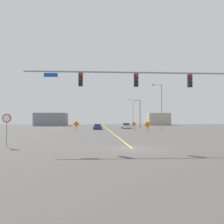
# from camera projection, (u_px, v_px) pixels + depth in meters

# --- Properties ---
(ground) EXTENTS (215.08, 215.08, 0.00)m
(ground) POSITION_uv_depth(u_px,v_px,m) (132.00, 148.00, 19.70)
(ground) COLOR #4C4947
(road_centre_stripe) EXTENTS (0.16, 119.49, 0.01)m
(road_centre_stripe) POSITION_uv_depth(u_px,v_px,m) (105.00, 127.00, 79.28)
(road_centre_stripe) COLOR yellow
(road_centre_stripe) RESTS_ON ground
(traffic_signal_assembly) EXTENTS (18.19, 0.44, 6.88)m
(traffic_signal_assembly) POSITION_uv_depth(u_px,v_px,m) (163.00, 85.00, 20.03)
(traffic_signal_assembly) COLOR gray
(traffic_signal_assembly) RESTS_ON ground
(stop_sign) EXTENTS (0.76, 0.07, 2.85)m
(stop_sign) POSITION_uv_depth(u_px,v_px,m) (7.00, 124.00, 20.84)
(stop_sign) COLOR gray
(stop_sign) RESTS_ON ground
(street_lamp_near_left) EXTENTS (1.68, 0.24, 8.14)m
(street_lamp_near_left) POSITION_uv_depth(u_px,v_px,m) (140.00, 112.00, 70.70)
(street_lamp_near_left) COLOR black
(street_lamp_near_left) RESTS_ON ground
(street_lamp_far_right) EXTENTS (1.65, 0.24, 9.74)m
(street_lamp_far_right) POSITION_uv_depth(u_px,v_px,m) (133.00, 112.00, 86.52)
(street_lamp_far_right) COLOR gray
(street_lamp_far_right) RESTS_ON ground
(street_lamp_near_right) EXTENTS (2.10, 0.24, 9.66)m
(street_lamp_near_right) POSITION_uv_depth(u_px,v_px,m) (161.00, 105.00, 49.82)
(street_lamp_near_right) COLOR gray
(street_lamp_near_right) RESTS_ON ground
(construction_sign_left_lane) EXTENTS (1.37, 0.33, 2.11)m
(construction_sign_left_lane) POSITION_uv_depth(u_px,v_px,m) (76.00, 124.00, 52.36)
(construction_sign_left_lane) COLOR orange
(construction_sign_left_lane) RESTS_ON ground
(construction_sign_right_shoulder) EXTENTS (1.30, 0.09, 2.06)m
(construction_sign_right_shoulder) POSITION_uv_depth(u_px,v_px,m) (148.00, 125.00, 46.10)
(construction_sign_right_shoulder) COLOR orange
(construction_sign_right_shoulder) RESTS_ON ground
(construction_sign_right_lane) EXTENTS (1.14, 0.28, 1.97)m
(construction_sign_right_lane) POSITION_uv_depth(u_px,v_px,m) (134.00, 125.00, 53.27)
(construction_sign_right_lane) COLOR orange
(construction_sign_right_lane) RESTS_ON ground
(car_blue_distant) EXTENTS (2.16, 4.47, 1.32)m
(car_blue_distant) POSITION_uv_depth(u_px,v_px,m) (97.00, 127.00, 58.85)
(car_blue_distant) COLOR #1E389E
(car_blue_distant) RESTS_ON ground
(car_white_mid) EXTENTS (2.07, 3.81, 1.40)m
(car_white_mid) POSITION_uv_depth(u_px,v_px,m) (126.00, 126.00, 64.43)
(car_white_mid) COLOR white
(car_white_mid) RESTS_ON ground
(car_red_approaching) EXTENTS (2.26, 4.05, 1.29)m
(car_red_approaching) POSITION_uv_depth(u_px,v_px,m) (126.00, 125.00, 79.98)
(car_red_approaching) COLOR red
(car_red_approaching) RESTS_ON ground
(roadside_building_west) EXTENTS (11.98, 8.60, 4.94)m
(roadside_building_west) POSITION_uv_depth(u_px,v_px,m) (51.00, 119.00, 94.07)
(roadside_building_west) COLOR gray
(roadside_building_west) RESTS_ON ground
(roadside_building_east) EXTENTS (9.21, 5.54, 5.17)m
(roadside_building_east) POSITION_uv_depth(u_px,v_px,m) (159.00, 119.00, 102.98)
(roadside_building_east) COLOR #B2A893
(roadside_building_east) RESTS_ON ground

